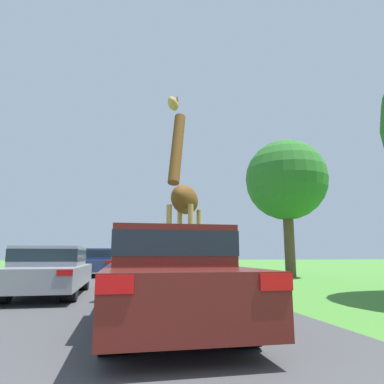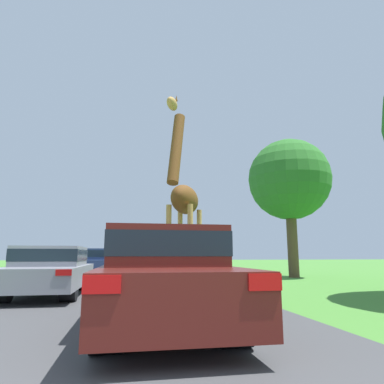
% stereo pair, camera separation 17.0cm
% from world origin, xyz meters
% --- Properties ---
extents(road, '(6.60, 120.00, 0.00)m').
position_xyz_m(road, '(0.00, 30.00, 0.00)').
color(road, '#424244').
rests_on(road, ground).
extents(giraffe_near_road, '(1.43, 2.53, 5.24)m').
position_xyz_m(giraffe_near_road, '(1.67, 8.68, 2.64)').
color(giraffe_near_road, tan).
rests_on(giraffe_near_road, ground).
extents(car_lead_maroon, '(1.85, 4.72, 1.48)m').
position_xyz_m(car_lead_maroon, '(0.73, 4.85, 0.78)').
color(car_lead_maroon, '#561914').
rests_on(car_lead_maroon, ground).
extents(car_queue_right, '(1.82, 4.71, 1.31)m').
position_xyz_m(car_queue_right, '(-1.88, 9.44, 0.70)').
color(car_queue_right, gray).
rests_on(car_queue_right, ground).
extents(car_queue_left, '(1.94, 4.50, 1.41)m').
position_xyz_m(car_queue_left, '(-1.38, 18.50, 0.75)').
color(car_queue_left, navy).
rests_on(car_queue_left, ground).
extents(car_far_ahead, '(1.99, 3.99, 1.50)m').
position_xyz_m(car_far_ahead, '(1.32, 24.13, 0.80)').
color(car_far_ahead, silver).
rests_on(car_far_ahead, ground).
extents(tree_left_edge, '(4.16, 4.16, 7.01)m').
position_xyz_m(tree_left_edge, '(8.24, 15.34, 4.88)').
color(tree_left_edge, brown).
rests_on(tree_left_edge, ground).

